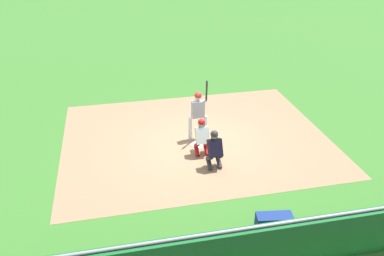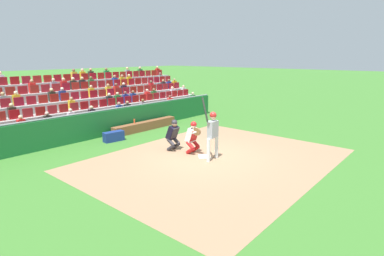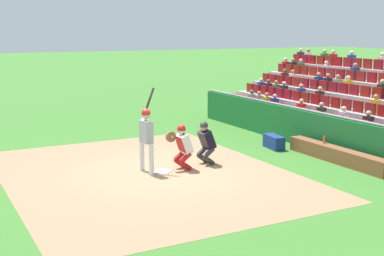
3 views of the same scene
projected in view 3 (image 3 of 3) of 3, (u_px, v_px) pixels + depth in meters
The scene contains 10 objects.
ground_plane at pixel (162, 172), 14.35m from camera, with size 160.00×160.00×0.00m, color #386F28.
infield_dirt_patch at pixel (146, 174), 14.13m from camera, with size 9.27×7.23×0.01m, color #977253.
home_plate_marker at pixel (162, 171), 14.35m from camera, with size 0.44×0.44×0.02m, color white.
batter_at_plate at pixel (146, 133), 14.02m from camera, with size 0.69×0.49×2.31m.
catcher_crouching at pixel (182, 144), 14.47m from camera, with size 0.47×0.72×1.30m.
home_plate_umpire at pixel (206, 141), 15.03m from camera, with size 0.49×0.48×1.29m.
dugout_wall at pixel (320, 132), 16.76m from camera, with size 14.39×0.24×1.28m.
dugout_bench at pixel (337, 155), 15.36m from camera, with size 3.89×0.40×0.44m, color brown.
water_bottle_on_bench at pixel (324, 140), 15.89m from camera, with size 0.07×0.07×0.23m, color #DB5026.
equipment_duffel_bag at pixel (274, 142), 17.14m from camera, with size 0.90×0.36×0.44m, color navy.
Camera 3 is at (-12.69, 5.69, 3.86)m, focal length 48.73 mm.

